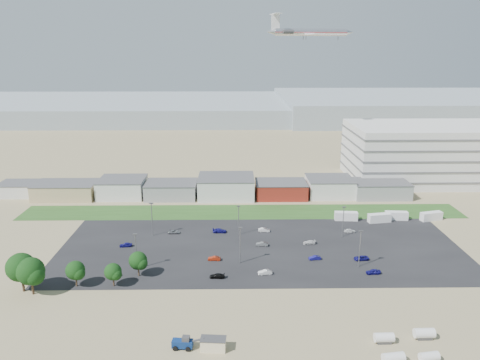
{
  "coord_description": "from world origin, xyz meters",
  "views": [
    {
      "loc": [
        -3.06,
        -109.42,
        57.66
      ],
      "look_at": [
        -1.15,
        22.0,
        20.61
      ],
      "focal_mm": 35.0,
      "sensor_mm": 36.0,
      "label": 1
    }
  ],
  "objects_px": {
    "portable_shed": "(213,344)",
    "parked_car_3": "(217,276)",
    "box_trailer_a": "(346,216)",
    "parked_car_6": "(220,231)",
    "parked_car_4": "(214,258)",
    "parked_car_12": "(309,242)",
    "parked_car_0": "(361,258)",
    "tree_far_left": "(21,270)",
    "parked_car_7": "(262,244)",
    "parked_car_5": "(126,245)",
    "parked_car_10": "(113,274)",
    "parked_car_1": "(315,258)",
    "airliner": "(311,32)",
    "parked_car_13": "(265,272)",
    "parked_car_9": "(174,232)",
    "telehandler": "(182,342)",
    "parked_car_2": "(373,272)",
    "parked_car_8": "(350,231)",
    "storage_tank_nw": "(384,337)",
    "parked_car_11": "(264,230)"
  },
  "relations": [
    {
      "from": "storage_tank_nw",
      "to": "parked_car_3",
      "type": "distance_m",
      "value": 44.91
    },
    {
      "from": "parked_car_10",
      "to": "parked_car_3",
      "type": "bearing_deg",
      "value": -88.89
    },
    {
      "from": "parked_car_0",
      "to": "parked_car_3",
      "type": "distance_m",
      "value": 41.67
    },
    {
      "from": "parked_car_12",
      "to": "parked_car_10",
      "type": "bearing_deg",
      "value": -73.74
    },
    {
      "from": "portable_shed",
      "to": "parked_car_12",
      "type": "xyz_separation_m",
      "value": [
        27.24,
        51.76,
        -0.73
      ]
    },
    {
      "from": "parked_car_5",
      "to": "parked_car_10",
      "type": "bearing_deg",
      "value": -5.13
    },
    {
      "from": "parked_car_12",
      "to": "parked_car_13",
      "type": "bearing_deg",
      "value": -40.8
    },
    {
      "from": "portable_shed",
      "to": "parked_car_3",
      "type": "relative_size",
      "value": 1.29
    },
    {
      "from": "airliner",
      "to": "parked_car_0",
      "type": "height_order",
      "value": "airliner"
    },
    {
      "from": "box_trailer_a",
      "to": "parked_car_6",
      "type": "bearing_deg",
      "value": -161.44
    },
    {
      "from": "parked_car_8",
      "to": "parked_car_4",
      "type": "bearing_deg",
      "value": 113.94
    },
    {
      "from": "parked_car_1",
      "to": "parked_car_6",
      "type": "bearing_deg",
      "value": -134.59
    },
    {
      "from": "parked_car_4",
      "to": "parked_car_12",
      "type": "distance_m",
      "value": 30.69
    },
    {
      "from": "tree_far_left",
      "to": "parked_car_6",
      "type": "xyz_separation_m",
      "value": [
        47.22,
        37.44,
        -5.0
      ]
    },
    {
      "from": "portable_shed",
      "to": "parked_car_4",
      "type": "distance_m",
      "value": 40.76
    },
    {
      "from": "portable_shed",
      "to": "storage_tank_nw",
      "type": "relative_size",
      "value": 1.31
    },
    {
      "from": "airliner",
      "to": "parked_car_8",
      "type": "bearing_deg",
      "value": -97.82
    },
    {
      "from": "parked_car_9",
      "to": "parked_car_13",
      "type": "distance_m",
      "value": 39.91
    },
    {
      "from": "portable_shed",
      "to": "parked_car_2",
      "type": "height_order",
      "value": "portable_shed"
    },
    {
      "from": "portable_shed",
      "to": "parked_car_1",
      "type": "xyz_separation_m",
      "value": [
        27.08,
        40.75,
        -0.71
      ]
    },
    {
      "from": "parked_car_3",
      "to": "parked_car_13",
      "type": "bearing_deg",
      "value": 102.04
    },
    {
      "from": "parked_car_3",
      "to": "parked_car_9",
      "type": "xyz_separation_m",
      "value": [
        -14.96,
        30.62,
        -0.03
      ]
    },
    {
      "from": "parked_car_13",
      "to": "tree_far_left",
      "type": "bearing_deg",
      "value": -89.62
    },
    {
      "from": "parked_car_0",
      "to": "parked_car_11",
      "type": "bearing_deg",
      "value": -135.29
    },
    {
      "from": "parked_car_5",
      "to": "parked_car_9",
      "type": "distance_m",
      "value": 16.78
    },
    {
      "from": "parked_car_5",
      "to": "parked_car_10",
      "type": "xyz_separation_m",
      "value": [
        0.78,
        -18.91,
        -0.02
      ]
    },
    {
      "from": "parked_car_2",
      "to": "parked_car_8",
      "type": "relative_size",
      "value": 1.09
    },
    {
      "from": "portable_shed",
      "to": "parked_car_6",
      "type": "height_order",
      "value": "portable_shed"
    },
    {
      "from": "parked_car_0",
      "to": "parked_car_7",
      "type": "relative_size",
      "value": 1.13
    },
    {
      "from": "tree_far_left",
      "to": "parked_car_11",
      "type": "relative_size",
      "value": 3.01
    },
    {
      "from": "parked_car_0",
      "to": "parked_car_3",
      "type": "height_order",
      "value": "parked_car_0"
    },
    {
      "from": "tree_far_left",
      "to": "parked_car_7",
      "type": "relative_size",
      "value": 3.04
    },
    {
      "from": "box_trailer_a",
      "to": "parked_car_4",
      "type": "distance_m",
      "value": 54.73
    },
    {
      "from": "parked_car_2",
      "to": "parked_car_10",
      "type": "distance_m",
      "value": 68.8
    },
    {
      "from": "parked_car_1",
      "to": "parked_car_9",
      "type": "relative_size",
      "value": 0.89
    },
    {
      "from": "telehandler",
      "to": "box_trailer_a",
      "type": "distance_m",
      "value": 87.16
    },
    {
      "from": "tree_far_left",
      "to": "parked_car_4",
      "type": "relative_size",
      "value": 3.16
    },
    {
      "from": "tree_far_left",
      "to": "parked_car_9",
      "type": "relative_size",
      "value": 2.91
    },
    {
      "from": "tree_far_left",
      "to": "parked_car_11",
      "type": "height_order",
      "value": "tree_far_left"
    },
    {
      "from": "telehandler",
      "to": "parked_car_9",
      "type": "height_order",
      "value": "telehandler"
    },
    {
      "from": "airliner",
      "to": "parked_car_12",
      "type": "distance_m",
      "value": 105.85
    },
    {
      "from": "airliner",
      "to": "parked_car_0",
      "type": "distance_m",
      "value": 114.51
    },
    {
      "from": "parked_car_4",
      "to": "parked_car_3",
      "type": "bearing_deg",
      "value": 9.65
    },
    {
      "from": "parked_car_2",
      "to": "parked_car_9",
      "type": "height_order",
      "value": "parked_car_2"
    },
    {
      "from": "parked_car_1",
      "to": "parked_car_4",
      "type": "relative_size",
      "value": 0.97
    },
    {
      "from": "airliner",
      "to": "parked_car_13",
      "type": "height_order",
      "value": "airliner"
    },
    {
      "from": "parked_car_4",
      "to": "parked_car_9",
      "type": "relative_size",
      "value": 0.92
    },
    {
      "from": "portable_shed",
      "to": "parked_car_6",
      "type": "bearing_deg",
      "value": 94.87
    },
    {
      "from": "telehandler",
      "to": "parked_car_7",
      "type": "height_order",
      "value": "telehandler"
    },
    {
      "from": "parked_car_6",
      "to": "parked_car_12",
      "type": "distance_m",
      "value": 29.3
    }
  ]
}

